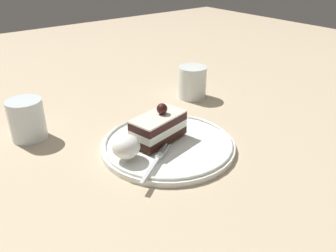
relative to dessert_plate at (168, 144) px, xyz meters
name	(u,v)px	position (x,y,z in m)	size (l,w,h in m)	color
ground_plane	(187,147)	(0.03, -0.02, -0.01)	(2.40, 2.40, 0.00)	#C2AD8C
dessert_plate	(168,144)	(0.00, 0.00, 0.00)	(0.24, 0.24, 0.02)	white
cake_slice	(158,127)	(-0.01, 0.02, 0.03)	(0.11, 0.07, 0.07)	black
whipped_cream_dollop	(126,147)	(-0.09, 0.00, 0.03)	(0.05, 0.05, 0.04)	white
fork	(156,162)	(-0.06, -0.05, 0.01)	(0.11, 0.08, 0.00)	silver
drink_glass_near	(27,121)	(-0.19, 0.19, 0.03)	(0.07, 0.07, 0.08)	silver
drink_glass_far	(192,84)	(0.20, 0.16, 0.03)	(0.07, 0.07, 0.08)	white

